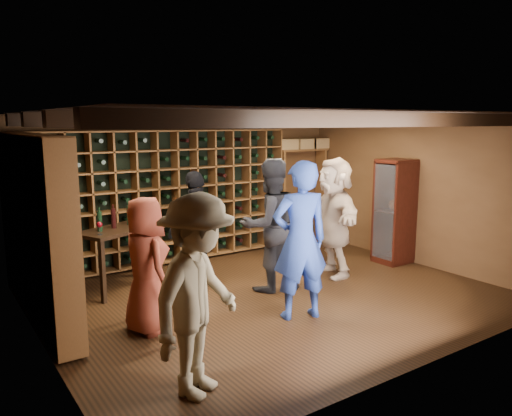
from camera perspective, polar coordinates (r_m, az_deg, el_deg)
ground at (r=7.09m, az=1.88°, el=-9.94°), size 6.00×6.00×0.00m
room_shell at (r=6.72m, az=1.74°, el=10.01°), size 6.00×6.00×6.00m
wine_rack_back at (r=8.53m, az=-10.24°, el=1.26°), size 4.65×0.30×2.20m
wine_rack_left at (r=6.43m, az=-23.61°, el=-2.19°), size 0.30×2.65×2.20m
crate_shelf at (r=10.02m, az=5.25°, el=5.03°), size 1.20×0.32×2.07m
display_cabinet at (r=8.83m, az=15.51°, el=-0.60°), size 0.55×0.50×1.75m
man_blue_shirt at (r=6.09m, az=5.07°, el=-3.73°), size 0.81×0.65×1.95m
man_grey_suit at (r=7.10m, az=1.63°, el=-1.97°), size 0.98×0.80×1.89m
guest_red_floral at (r=5.83m, az=-12.47°, el=-6.44°), size 0.56×0.81×1.58m
guest_woman_black at (r=7.33m, az=-6.76°, el=-2.40°), size 1.06×0.61×1.71m
guest_khaki at (r=4.42m, az=-6.64°, el=-9.96°), size 1.35×1.18×1.81m
guest_beige at (r=7.90m, az=8.88°, el=-1.00°), size 0.99×1.81×1.86m
tasting_table at (r=7.41m, az=-15.35°, el=-3.03°), size 1.34×1.03×1.18m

